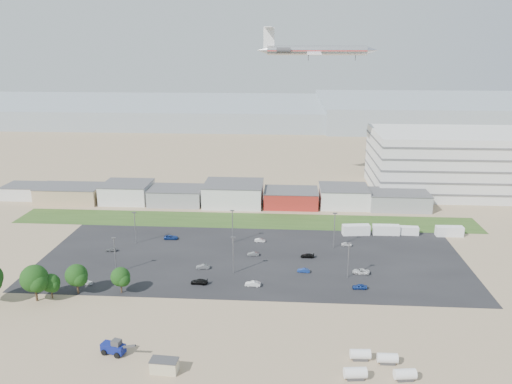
# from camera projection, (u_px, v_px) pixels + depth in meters

# --- Properties ---
(ground) EXTENTS (700.00, 700.00, 0.00)m
(ground) POSITION_uv_depth(u_px,v_px,m) (226.00, 290.00, 123.89)
(ground) COLOR #96825F
(ground) RESTS_ON ground
(parking_lot) EXTENTS (120.00, 50.00, 0.01)m
(parking_lot) POSITION_uv_depth(u_px,v_px,m) (252.00, 258.00, 142.72)
(parking_lot) COLOR black
(parking_lot) RESTS_ON ground
(grass_strip) EXTENTS (160.00, 16.00, 0.02)m
(grass_strip) POSITION_uv_depth(u_px,v_px,m) (245.00, 220.00, 173.70)
(grass_strip) COLOR #2C4A1B
(grass_strip) RESTS_ON ground
(hills_backdrop) EXTENTS (700.00, 200.00, 9.00)m
(hills_backdrop) POSITION_uv_depth(u_px,v_px,m) (319.00, 113.00, 421.81)
(hills_backdrop) COLOR gray
(hills_backdrop) RESTS_ON ground
(building_row) EXTENTS (170.00, 20.00, 8.00)m
(building_row) POSITION_uv_depth(u_px,v_px,m) (205.00, 193.00, 191.87)
(building_row) COLOR silver
(building_row) RESTS_ON ground
(parking_garage) EXTENTS (80.00, 40.00, 25.00)m
(parking_garage) POSITION_uv_depth(u_px,v_px,m) (471.00, 162.00, 205.63)
(parking_garage) COLOR silver
(parking_garage) RESTS_ON ground
(portable_shed) EXTENTS (5.36, 3.03, 2.62)m
(portable_shed) POSITION_uv_depth(u_px,v_px,m) (164.00, 366.00, 92.40)
(portable_shed) COLOR #C4BA94
(portable_shed) RESTS_ON ground
(telehandler) EXTENTS (8.08, 4.50, 3.20)m
(telehandler) POSITION_uv_depth(u_px,v_px,m) (113.00, 346.00, 97.85)
(telehandler) COLOR navy
(telehandler) RESTS_ON ground
(storage_tank_nw) EXTENTS (3.98, 2.13, 2.33)m
(storage_tank_nw) POSITION_uv_depth(u_px,v_px,m) (360.00, 354.00, 96.15)
(storage_tank_nw) COLOR silver
(storage_tank_nw) RESTS_ON ground
(storage_tank_ne) EXTENTS (3.82, 1.94, 2.28)m
(storage_tank_ne) POSITION_uv_depth(u_px,v_px,m) (388.00, 358.00, 94.98)
(storage_tank_ne) COLOR silver
(storage_tank_ne) RESTS_ON ground
(storage_tank_sw) EXTENTS (4.30, 2.48, 2.46)m
(storage_tank_sw) POSITION_uv_depth(u_px,v_px,m) (355.00, 373.00, 90.53)
(storage_tank_sw) COLOR silver
(storage_tank_sw) RESTS_ON ground
(storage_tank_se) EXTENTS (4.13, 2.45, 2.34)m
(storage_tank_se) POSITION_uv_depth(u_px,v_px,m) (405.00, 374.00, 90.26)
(storage_tank_se) COLOR silver
(storage_tank_se) RESTS_ON ground
(box_trailer_a) EXTENTS (8.97, 3.78, 3.26)m
(box_trailer_a) POSITION_uv_depth(u_px,v_px,m) (356.00, 230.00, 160.24)
(box_trailer_a) COLOR silver
(box_trailer_a) RESTS_ON ground
(box_trailer_b) EXTENTS (8.45, 2.71, 3.16)m
(box_trailer_b) POSITION_uv_depth(u_px,v_px,m) (386.00, 230.00, 160.37)
(box_trailer_b) COLOR silver
(box_trailer_b) RESTS_ON ground
(box_trailer_c) EXTENTS (7.29, 2.53, 2.70)m
(box_trailer_c) POSITION_uv_depth(u_px,v_px,m) (407.00, 230.00, 160.38)
(box_trailer_c) COLOR silver
(box_trailer_c) RESTS_ON ground
(box_trailer_d) EXTENTS (8.54, 2.84, 3.18)m
(box_trailer_d) POSITION_uv_depth(u_px,v_px,m) (449.00, 231.00, 159.12)
(box_trailer_d) COLOR silver
(box_trailer_d) RESTS_ON ground
(tree_left) EXTENTS (6.88, 6.88, 10.32)m
(tree_left) POSITION_uv_depth(u_px,v_px,m) (34.00, 281.00, 117.29)
(tree_left) COLOR black
(tree_left) RESTS_ON ground
(tree_mid) EXTENTS (4.72, 4.72, 7.08)m
(tree_mid) POSITION_uv_depth(u_px,v_px,m) (51.00, 285.00, 118.97)
(tree_mid) COLOR black
(tree_mid) RESTS_ON ground
(tree_right) EXTENTS (5.74, 5.74, 8.61)m
(tree_right) POSITION_uv_depth(u_px,v_px,m) (77.00, 277.00, 121.12)
(tree_right) COLOR black
(tree_right) RESTS_ON ground
(tree_near) EXTENTS (5.03, 5.03, 7.54)m
(tree_near) POSITION_uv_depth(u_px,v_px,m) (121.00, 279.00, 121.61)
(tree_near) COLOR black
(tree_near) RESTS_ON ground
(lightpole_front_l) EXTENTS (1.18, 0.49, 9.99)m
(lightpole_front_l) POSITION_uv_depth(u_px,v_px,m) (115.00, 255.00, 132.38)
(lightpole_front_l) COLOR slate
(lightpole_front_l) RESTS_ON ground
(lightpole_front_m) EXTENTS (1.21, 0.50, 10.28)m
(lightpole_front_m) POSITION_uv_depth(u_px,v_px,m) (233.00, 255.00, 131.98)
(lightpole_front_m) COLOR slate
(lightpole_front_m) RESTS_ON ground
(lightpole_front_r) EXTENTS (1.14, 0.48, 9.70)m
(lightpole_front_r) POSITION_uv_depth(u_px,v_px,m) (348.00, 260.00, 129.53)
(lightpole_front_r) COLOR slate
(lightpole_front_r) RESTS_ON ground
(lightpole_back_l) EXTENTS (1.19, 0.49, 10.07)m
(lightpole_back_l) POSITION_uv_depth(u_px,v_px,m) (135.00, 228.00, 152.19)
(lightpole_back_l) COLOR slate
(lightpole_back_l) RESTS_ON ground
(lightpole_back_m) EXTENTS (1.24, 0.52, 10.51)m
(lightpole_back_m) POSITION_uv_depth(u_px,v_px,m) (233.00, 227.00, 152.62)
(lightpole_back_m) COLOR slate
(lightpole_back_m) RESTS_ON ground
(lightpole_back_r) EXTENTS (1.30, 0.54, 11.01)m
(lightpole_back_r) POSITION_uv_depth(u_px,v_px,m) (334.00, 230.00, 148.75)
(lightpole_back_r) COLOR slate
(lightpole_back_r) RESTS_ON ground
(airliner) EXTENTS (48.44, 33.78, 14.03)m
(airliner) POSITION_uv_depth(u_px,v_px,m) (317.00, 50.00, 195.56)
(airliner) COLOR silver
(parked_car_0) EXTENTS (4.67, 2.51, 1.24)m
(parked_car_0) POSITION_uv_depth(u_px,v_px,m) (361.00, 271.00, 132.82)
(parked_car_0) COLOR silver
(parked_car_0) RESTS_ON ground
(parked_car_1) EXTENTS (3.44, 1.51, 1.10)m
(parked_car_1) POSITION_uv_depth(u_px,v_px,m) (304.00, 270.00, 133.65)
(parked_car_1) COLOR navy
(parked_car_1) RESTS_ON ground
(parked_car_2) EXTENTS (3.68, 1.51, 1.25)m
(parked_car_2) POSITION_uv_depth(u_px,v_px,m) (360.00, 287.00, 124.43)
(parked_car_2) COLOR navy
(parked_car_2) RESTS_ON ground
(parked_car_3) EXTENTS (4.52, 2.14, 1.27)m
(parked_car_3) POSITION_uv_depth(u_px,v_px,m) (199.00, 282.00, 127.02)
(parked_car_3) COLOR black
(parked_car_3) RESTS_ON ground
(parked_car_4) EXTENTS (3.78, 1.69, 1.21)m
(parked_car_4) POSITION_uv_depth(u_px,v_px,m) (203.00, 267.00, 135.77)
(parked_car_4) COLOR #595B5E
(parked_car_4) RESTS_ON ground
(parked_car_5) EXTENTS (3.36, 1.57, 1.11)m
(parked_car_5) POSITION_uv_depth(u_px,v_px,m) (111.00, 250.00, 147.36)
(parked_car_5) COLOR #595B5E
(parked_car_5) RESTS_ON ground
(parked_car_7) EXTENTS (3.40, 1.40, 1.10)m
(parked_car_7) POSITION_uv_depth(u_px,v_px,m) (253.00, 254.00, 144.30)
(parked_car_7) COLOR #595B5E
(parked_car_7) RESTS_ON ground
(parked_car_8) EXTENTS (3.26, 1.32, 1.11)m
(parked_car_8) POSITION_uv_depth(u_px,v_px,m) (347.00, 244.00, 151.37)
(parked_car_8) COLOR silver
(parked_car_8) RESTS_ON ground
(parked_car_9) EXTENTS (4.52, 2.20, 1.24)m
(parked_car_9) POSITION_uv_depth(u_px,v_px,m) (171.00, 237.00, 156.67)
(parked_car_9) COLOR navy
(parked_car_9) RESTS_ON ground
(parked_car_10) EXTENTS (3.87, 1.93, 1.08)m
(parked_car_10) POSITION_uv_depth(u_px,v_px,m) (86.00, 282.00, 127.04)
(parked_car_10) COLOR silver
(parked_car_10) RESTS_ON ground
(parked_car_11) EXTENTS (3.32, 1.22, 1.09)m
(parked_car_11) POSITION_uv_depth(u_px,v_px,m) (260.00, 240.00, 154.43)
(parked_car_11) COLOR silver
(parked_car_11) RESTS_ON ground
(parked_car_12) EXTENTS (3.92, 1.61, 1.13)m
(parked_car_12) POSITION_uv_depth(u_px,v_px,m) (307.00, 256.00, 143.01)
(parked_car_12) COLOR black
(parked_car_12) RESTS_ON ground
(parked_car_13) EXTENTS (3.99, 1.58, 1.29)m
(parked_car_13) POSITION_uv_depth(u_px,v_px,m) (253.00, 284.00, 125.87)
(parked_car_13) COLOR silver
(parked_car_13) RESTS_ON ground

